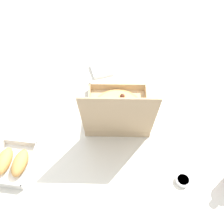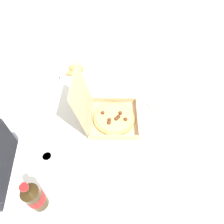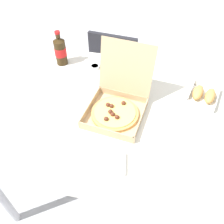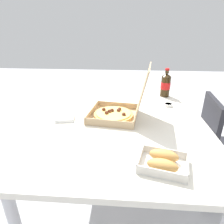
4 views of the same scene
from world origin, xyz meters
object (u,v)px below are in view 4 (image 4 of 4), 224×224
Objects in this scene: napkin_pile at (65,117)px; dipping_sauce_cup at (168,105)px; chair at (223,146)px; pizza_box_open at (118,111)px; paper_menu at (81,95)px; cola_bottle at (166,85)px; bread_side_box at (163,161)px.

dipping_sauce_cup is at bearing 110.92° from napkin_pile.
chair is at bearing 80.85° from dipping_sauce_cup.
pizza_box_open is 0.53m from paper_menu.
cola_bottle is 2.04× the size of napkin_pile.
napkin_pile and dipping_sauce_cup have the same top height.
paper_menu is at bearing -106.76° from dipping_sauce_cup.
dipping_sauce_cup is at bearing 121.30° from pizza_box_open.
bread_side_box is (0.45, 0.20, -0.02)m from pizza_box_open.
bread_side_box is 0.90m from cola_bottle.
cola_bottle reaches higher than bread_side_box.
bread_side_box is 2.01× the size of napkin_pile.
cola_bottle reaches higher than dipping_sauce_cup.
napkin_pile is (0.48, -0.68, -0.08)m from cola_bottle.
napkin_pile reaches higher than paper_menu.
cola_bottle is (-0.29, -0.40, 0.37)m from chair.
chair is 3.76× the size of bread_side_box.
bread_side_box is 0.68m from dipping_sauce_cup.
pizza_box_open is 6.81× the size of dipping_sauce_cup.
napkin_pile is at bearing -69.08° from dipping_sauce_cup.
paper_menu is 1.91× the size of napkin_pile.
pizza_box_open is 0.41m from dipping_sauce_cup.
paper_menu is at bearing -179.42° from napkin_pile.
dipping_sauce_cup is at bearing 49.82° from paper_menu.
pizza_box_open is 0.33m from napkin_pile.
pizza_box_open is at bearing 98.04° from napkin_pile.
chair reaches higher than napkin_pile.
cola_bottle reaches higher than napkin_pile.
cola_bottle is at bearing 125.13° from napkin_pile.
dipping_sauce_cup is (-0.07, -0.41, 0.28)m from chair.
bread_side_box is (0.59, -0.55, 0.30)m from chair.
paper_menu is (0.02, -0.68, -0.09)m from cola_bottle.
pizza_box_open is 1.82× the size of paper_menu.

